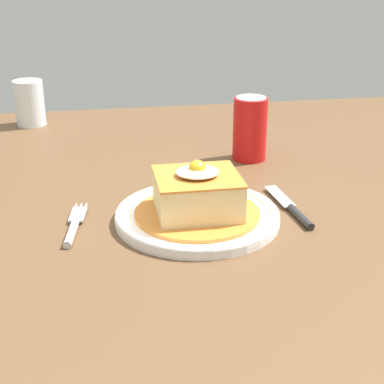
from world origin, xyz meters
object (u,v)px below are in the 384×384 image
Objects in this scene: fork at (74,227)px; drinking_glass at (30,106)px; knife at (294,211)px; main_plate at (194,216)px; soda_can at (250,129)px.

drinking_glass reaches higher than fork.
knife is 0.74m from drinking_glass.
drinking_glass reaches higher than main_plate.
drinking_glass is at bearing 143.90° from soda_can.
soda_can reaches higher than fork.
fork is 1.14× the size of soda_can.
soda_can is (0.34, 0.27, 0.06)m from fork.
soda_can reaches higher than knife.
main_plate is 0.18m from fork.
main_plate is 2.39× the size of drinking_glass.
soda_can is at bearing -36.10° from drinking_glass.
drinking_glass is at bearing 127.06° from knife.
fork is at bearing -141.89° from soda_can.
soda_can is at bearing 59.23° from main_plate.
soda_can is (0.16, 0.26, 0.05)m from main_plate.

